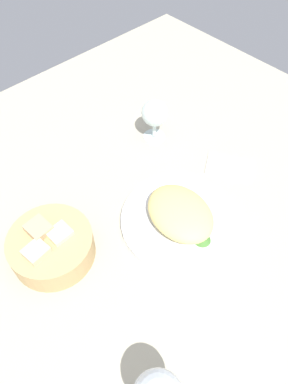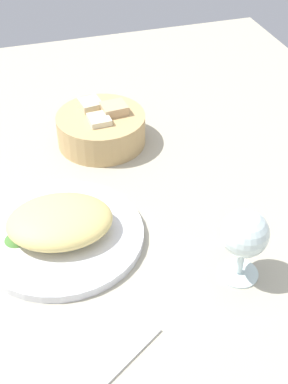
# 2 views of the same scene
# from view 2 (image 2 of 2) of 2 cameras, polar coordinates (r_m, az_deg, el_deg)

# --- Properties ---
(ground_plane) EXTENTS (1.40, 1.40, 0.02)m
(ground_plane) POSITION_cam_2_polar(r_m,az_deg,el_deg) (0.87, -10.10, -3.69)
(ground_plane) COLOR #AFA891
(plate) EXTENTS (0.26, 0.26, 0.01)m
(plate) POSITION_cam_2_polar(r_m,az_deg,el_deg) (0.83, -8.90, -4.66)
(plate) COLOR silver
(plate) RESTS_ON ground_plane
(omelette) EXTENTS (0.18, 0.15, 0.05)m
(omelette) POSITION_cam_2_polar(r_m,az_deg,el_deg) (0.81, -9.12, -3.13)
(omelette) COLOR #E4CB76
(omelette) RESTS_ON plate
(lettuce_garnish) EXTENTS (0.04, 0.04, 0.01)m
(lettuce_garnish) POSITION_cam_2_polar(r_m,az_deg,el_deg) (0.82, -13.71, -4.71)
(lettuce_garnish) COLOR #457C33
(lettuce_garnish) RESTS_ON plate
(bread_basket) EXTENTS (0.17, 0.17, 0.08)m
(bread_basket) POSITION_cam_2_polar(r_m,az_deg,el_deg) (1.02, -4.64, 6.98)
(bread_basket) COLOR tan
(bread_basket) RESTS_ON ground_plane
(wine_glass_near) EXTENTS (0.07, 0.07, 0.12)m
(wine_glass_near) POSITION_cam_2_polar(r_m,az_deg,el_deg) (0.73, 10.84, -4.74)
(wine_glass_near) COLOR silver
(wine_glass_near) RESTS_ON ground_plane
(folded_napkin) EXTENTS (0.13, 0.12, 0.01)m
(folded_napkin) POSITION_cam_2_polar(r_m,az_deg,el_deg) (0.70, -3.40, -15.91)
(folded_napkin) COLOR white
(folded_napkin) RESTS_ON ground_plane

